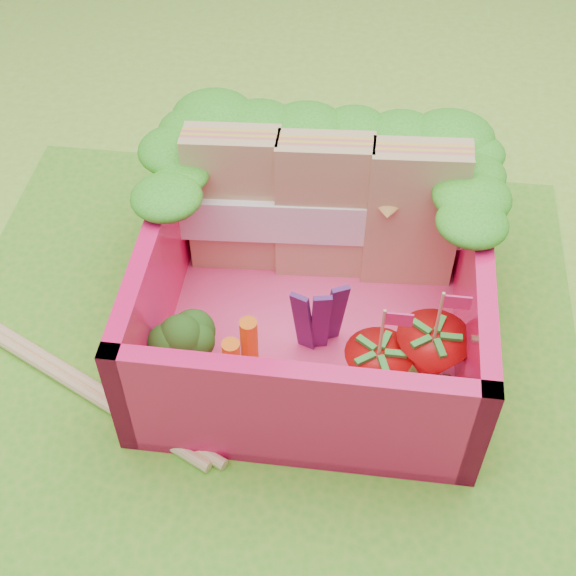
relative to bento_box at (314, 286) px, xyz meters
The scene contains 12 objects.
ground 0.43m from the bento_box, 132.11° to the right, with size 14.00×14.00×0.00m, color #91BD35.
placemat 0.42m from the bento_box, 132.11° to the right, with size 2.60×2.60×0.03m, color #52B027.
bento_floor 0.25m from the bento_box, 45.00° to the right, with size 1.30×1.30×0.05m, color #FF4183.
bento_box is the anchor object (origin of this frame).
lettuce_ruffle 0.56m from the bento_box, 90.00° to the left, with size 1.43×0.77×0.11m.
sandwich_stack 0.35m from the bento_box, 89.22° to the left, with size 1.23×0.25×0.68m.
broccoli 0.57m from the bento_box, 146.09° to the right, with size 0.32×0.32×0.26m.
carrot_sticks 0.40m from the bento_box, 130.24° to the right, with size 0.12×0.17×0.26m.
purple_wedges 0.15m from the bento_box, 75.13° to the right, with size 0.19×0.10×0.38m.
strawberry_left 0.43m from the bento_box, 50.33° to the right, with size 0.25×0.25×0.49m.
strawberry_right 0.53m from the bento_box, 27.61° to the right, with size 0.28×0.28×0.52m.
snap_peas 0.57m from the bento_box, 19.58° to the right, with size 0.32×0.37×0.05m.
Camera 1 is at (0.37, -1.89, 2.64)m, focal length 50.00 mm.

